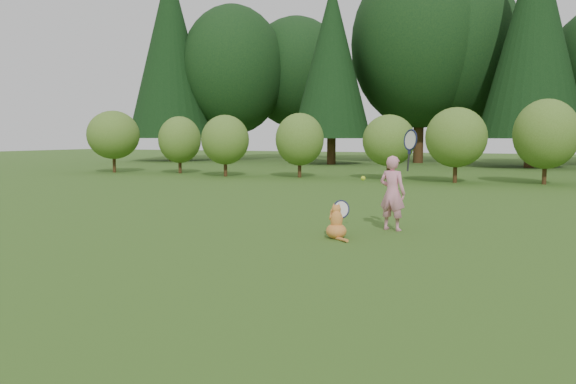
% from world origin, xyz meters
% --- Properties ---
extents(ground, '(100.00, 100.00, 0.00)m').
position_xyz_m(ground, '(0.00, 0.00, 0.00)').
color(ground, '#2A4D15').
rests_on(ground, ground).
extents(shrub_row, '(28.00, 3.00, 2.80)m').
position_xyz_m(shrub_row, '(0.00, 13.00, 1.40)').
color(shrub_row, '#476720').
rests_on(shrub_row, ground).
extents(woodland_backdrop, '(48.00, 10.00, 15.00)m').
position_xyz_m(woodland_backdrop, '(0.00, 23.00, 7.50)').
color(woodland_backdrop, black).
rests_on(woodland_backdrop, ground).
extents(child, '(0.73, 0.48, 1.90)m').
position_xyz_m(child, '(1.62, 1.96, 0.66)').
color(child, pink).
rests_on(child, ground).
extents(cat, '(0.54, 0.83, 0.72)m').
position_xyz_m(cat, '(0.99, 0.88, 0.28)').
color(cat, orange).
rests_on(cat, ground).
extents(tennis_ball, '(0.08, 0.08, 0.08)m').
position_xyz_m(tennis_ball, '(1.21, 1.58, 0.90)').
color(tennis_ball, '#C1D619').
rests_on(tennis_ball, ground).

